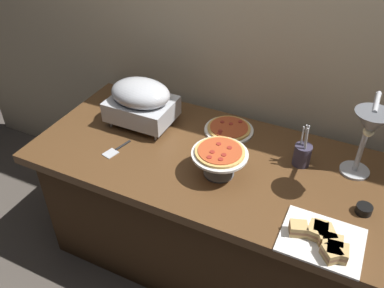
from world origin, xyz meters
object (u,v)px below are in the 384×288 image
Objects in this scene: pizza_plate_center at (220,155)px; serving_spatula at (117,149)px; pizza_plate_front at (229,129)px; sauce_cup_near at (113,101)px; heat_lamp at (369,129)px; sauce_cup_far at (364,209)px; sandwich_platter at (323,239)px; chafing_dish at (141,101)px; utensil_holder at (302,154)px.

pizza_plate_center is 0.56m from serving_spatula.
sauce_cup_near is at bearing -177.38° from pizza_plate_front.
heat_lamp is 0.35m from sauce_cup_far.
sauce_cup_far is (1.47, -0.28, 0.00)m from sauce_cup_near.
sauce_cup_near reaches higher than serving_spatula.
chafing_dish is at bearing 158.56° from sandwich_platter.
sandwich_platter reaches higher than pizza_plate_front.
serving_spatula is (-1.07, 0.15, -0.02)m from sandwich_platter.
serving_spatula is at bearing 171.91° from sandwich_platter.
utensil_holder is at bearing 35.54° from pizza_plate_center.
utensil_holder is (-0.32, 0.21, 0.04)m from sauce_cup_far.
pizza_plate_front is at bearing 103.88° from pizza_plate_center.
sauce_cup_near is 0.46m from serving_spatula.
sauce_cup_far is 0.31× the size of utensil_holder.
pizza_plate_center is 0.42m from utensil_holder.
sauce_cup_near is at bearing 126.19° from serving_spatula.
sauce_cup_far is (1.21, -0.18, -0.13)m from chafing_dish.
serving_spatula is (0.01, -0.27, -0.14)m from chafing_dish.
pizza_plate_front is 0.44m from utensil_holder.
sauce_cup_far is at bearing 62.96° from sandwich_platter.
serving_spatula is (-0.88, -0.30, -0.06)m from utensil_holder.
pizza_plate_center is (0.09, -0.35, 0.10)m from pizza_plate_front.
sauce_cup_near is at bearing 169.18° from sauce_cup_far.
sandwich_platter is at bearing -8.09° from serving_spatula.
heat_lamp is at bearing 15.12° from pizza_plate_center.
heat_lamp is at bearing 81.91° from sandwich_platter.
pizza_plate_center is 0.83× the size of sandwich_platter.
serving_spatula is (-0.54, -0.06, -0.11)m from pizza_plate_center.
sauce_cup_near is at bearing 158.92° from chafing_dish.
sauce_cup_near is 0.82× the size of sauce_cup_far.
utensil_holder reaches higher than pizza_plate_front.
sauce_cup_near is at bearing 158.63° from sandwich_platter.
heat_lamp is at bearing -18.33° from utensil_holder.
sauce_cup_near is at bearing 173.59° from heat_lamp.
heat_lamp is 2.56× the size of serving_spatula.
pizza_plate_front is 1.18× the size of utensil_holder.
pizza_plate_center is 4.65× the size of sauce_cup_near.
sandwich_platter is 1.45m from sauce_cup_near.
chafing_dish reaches higher than sandwich_platter.
sandwich_platter reaches higher than sauce_cup_far.
utensil_holder is (0.34, 0.24, -0.05)m from pizza_plate_center.
pizza_plate_front is at bearing 156.95° from sauce_cup_far.
pizza_plate_front is at bearing 2.62° from sauce_cup_near.
sauce_cup_far is at bearing -32.79° from utensil_holder.
heat_lamp is at bearing 10.91° from serving_spatula.
serving_spatula is at bearing -161.21° from utensil_holder.
chafing_dish is at bearing -21.08° from sauce_cup_near.
sauce_cup_far is 0.38m from utensil_holder.
chafing_dish is at bearing -163.50° from pizza_plate_front.
heat_lamp is 1.95× the size of utensil_holder.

